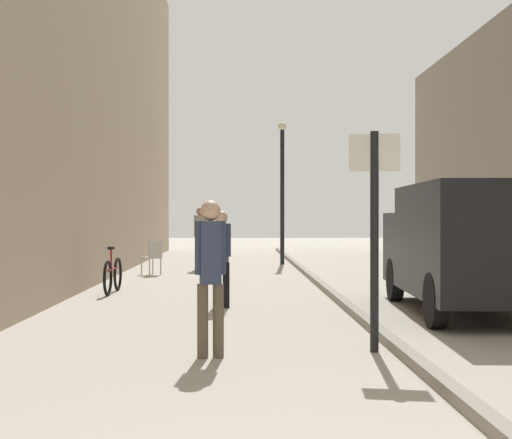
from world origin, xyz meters
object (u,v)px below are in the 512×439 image
(pedestrian_main_foreground, at_px, (221,252))
(lamp_post, at_px, (282,183))
(pedestrian_far_crossing, at_px, (200,234))
(street_sign_post, at_px, (374,221))
(bicycle_leaning, at_px, (113,275))
(cafe_chair_near_window, at_px, (153,255))
(delivery_van, at_px, (470,244))
(pedestrian_mid_block, at_px, (210,267))

(pedestrian_main_foreground, distance_m, lamp_post, 11.77)
(pedestrian_main_foreground, bearing_deg, pedestrian_far_crossing, -72.72)
(street_sign_post, relative_size, bicycle_leaning, 1.47)
(lamp_post, xyz_separation_m, cafe_chair_near_window, (-3.81, -4.30, -2.18))
(delivery_van, height_order, bicycle_leaning, delivery_van)
(street_sign_post, bearing_deg, cafe_chair_near_window, -59.66)
(pedestrian_main_foreground, bearing_deg, lamp_post, -86.79)
(delivery_van, distance_m, street_sign_post, 4.05)
(delivery_van, relative_size, street_sign_post, 1.95)
(bicycle_leaning, bearing_deg, street_sign_post, -56.20)
(pedestrian_far_crossing, bearing_deg, pedestrian_mid_block, -97.91)
(pedestrian_mid_block, distance_m, delivery_van, 5.54)
(lamp_post, bearing_deg, delivery_van, -79.19)
(street_sign_post, bearing_deg, bicycle_leaning, -46.35)
(lamp_post, bearing_deg, bicycle_leaning, -114.32)
(lamp_post, xyz_separation_m, bicycle_leaning, (-4.09, -9.04, -2.34))
(street_sign_post, distance_m, lamp_post, 15.74)
(bicycle_leaning, height_order, cafe_chair_near_window, bicycle_leaning)
(pedestrian_mid_block, relative_size, pedestrian_far_crossing, 0.95)
(pedestrian_mid_block, bearing_deg, pedestrian_main_foreground, 81.76)
(pedestrian_mid_block, relative_size, street_sign_post, 0.68)
(pedestrian_main_foreground, relative_size, cafe_chair_near_window, 1.80)
(bicycle_leaning, distance_m, cafe_chair_near_window, 4.75)
(pedestrian_mid_block, distance_m, street_sign_post, 2.01)
(pedestrian_mid_block, height_order, street_sign_post, street_sign_post)
(pedestrian_mid_block, xyz_separation_m, pedestrian_far_crossing, (-0.83, 13.60, 0.06))
(pedestrian_mid_block, xyz_separation_m, cafe_chair_near_window, (-2.02, 11.70, -0.48))
(street_sign_post, xyz_separation_m, bicycle_leaning, (-4.21, 6.65, -1.16))
(delivery_van, bearing_deg, pedestrian_far_crossing, 119.30)
(delivery_van, height_order, street_sign_post, street_sign_post)
(pedestrian_far_crossing, relative_size, street_sign_post, 0.72)
(street_sign_post, height_order, bicycle_leaning, street_sign_post)
(lamp_post, height_order, bicycle_leaning, lamp_post)
(pedestrian_mid_block, distance_m, bicycle_leaning, 7.35)
(pedestrian_main_foreground, distance_m, pedestrian_mid_block, 4.50)
(pedestrian_mid_block, bearing_deg, pedestrian_far_crossing, 85.50)
(pedestrian_main_foreground, xyz_separation_m, street_sign_post, (1.90, -4.19, 0.57))
(street_sign_post, bearing_deg, delivery_van, -112.25)
(lamp_post, distance_m, cafe_chair_near_window, 6.14)
(pedestrian_mid_block, distance_m, cafe_chair_near_window, 11.88)
(bicycle_leaning, bearing_deg, delivery_van, -25.59)
(pedestrian_main_foreground, distance_m, delivery_van, 4.21)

